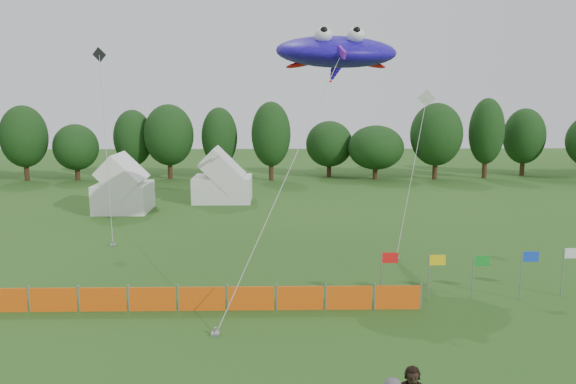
{
  "coord_description": "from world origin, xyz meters",
  "views": [
    {
      "loc": [
        -0.4,
        -13.99,
        8.6
      ],
      "look_at": [
        0.0,
        6.0,
        5.2
      ],
      "focal_mm": 35.0,
      "sensor_mm": 36.0,
      "label": 1
    }
  ],
  "objects_px": {
    "stingray_kite": "(336,53)",
    "tent_left": "(123,188)",
    "tent_right": "(223,181)",
    "barrier_fence": "(202,299)"
  },
  "relations": [
    {
      "from": "stingray_kite",
      "to": "tent_left",
      "type": "bearing_deg",
      "value": 140.7
    },
    {
      "from": "tent_left",
      "to": "tent_right",
      "type": "height_order",
      "value": "tent_left"
    },
    {
      "from": "barrier_fence",
      "to": "stingray_kite",
      "type": "distance_m",
      "value": 14.63
    },
    {
      "from": "tent_left",
      "to": "barrier_fence",
      "type": "distance_m",
      "value": 22.12
    },
    {
      "from": "tent_right",
      "to": "barrier_fence",
      "type": "relative_size",
      "value": 0.27
    },
    {
      "from": "tent_right",
      "to": "stingray_kite",
      "type": "relative_size",
      "value": 0.26
    },
    {
      "from": "tent_right",
      "to": "stingray_kite",
      "type": "distance_m",
      "value": 20.03
    },
    {
      "from": "tent_right",
      "to": "barrier_fence",
      "type": "bearing_deg",
      "value": -86.62
    },
    {
      "from": "barrier_fence",
      "to": "stingray_kite",
      "type": "bearing_deg",
      "value": 53.09
    },
    {
      "from": "tent_right",
      "to": "barrier_fence",
      "type": "distance_m",
      "value": 24.43
    }
  ]
}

